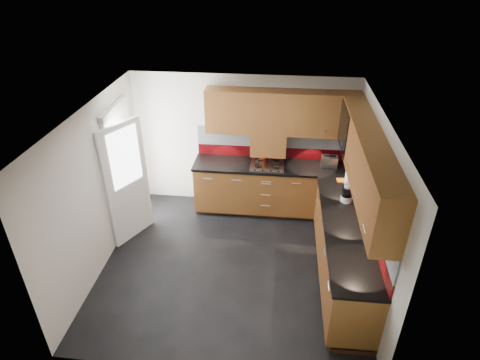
# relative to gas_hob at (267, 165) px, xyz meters

# --- Properties ---
(room) EXTENTS (4.00, 3.80, 2.64)m
(room) POSITION_rel_gas_hob_xyz_m (-0.45, -1.47, 0.54)
(room) COLOR black
(base_cabinets) EXTENTS (2.70, 3.20, 0.95)m
(base_cabinets) POSITION_rel_gas_hob_xyz_m (0.62, -0.75, -0.52)
(base_cabinets) COLOR #592C14
(base_cabinets) RESTS_ON room
(countertop) EXTENTS (2.72, 3.22, 0.04)m
(countertop) POSITION_rel_gas_hob_xyz_m (0.60, -0.77, -0.03)
(countertop) COLOR black
(countertop) RESTS_ON base_cabinets
(backsplash) EXTENTS (2.70, 3.20, 0.54)m
(backsplash) POSITION_rel_gas_hob_xyz_m (0.83, -0.54, 0.26)
(backsplash) COLOR maroon
(backsplash) RESTS_ON countertop
(upper_cabinets) EXTENTS (2.50, 3.20, 0.72)m
(upper_cabinets) POSITION_rel_gas_hob_xyz_m (0.78, -0.69, 0.88)
(upper_cabinets) COLOR #592C14
(upper_cabinets) RESTS_ON room
(extractor_hood) EXTENTS (0.60, 0.33, 0.40)m
(extractor_hood) POSITION_rel_gas_hob_xyz_m (0.00, 0.17, 0.33)
(extractor_hood) COLOR #592C14
(extractor_hood) RESTS_ON room
(glass_cabinet) EXTENTS (0.32, 0.80, 0.66)m
(glass_cabinet) POSITION_rel_gas_hob_xyz_m (1.26, -0.40, 0.91)
(glass_cabinet) COLOR black
(glass_cabinet) RESTS_ON room
(back_door) EXTENTS (0.42, 1.19, 2.04)m
(back_door) POSITION_rel_gas_hob_xyz_m (-2.23, -0.72, 0.08)
(back_door) COLOR white
(back_door) RESTS_ON room
(gas_hob) EXTENTS (0.57, 0.50, 0.04)m
(gas_hob) POSITION_rel_gas_hob_xyz_m (0.00, 0.00, 0.00)
(gas_hob) COLOR silver
(gas_hob) RESTS_ON countertop
(utensil_pot) EXTENTS (0.12, 0.12, 0.41)m
(utensil_pot) POSITION_rel_gas_hob_xyz_m (-0.10, 0.21, 0.08)
(utensil_pot) COLOR #D14113
(utensil_pot) RESTS_ON countertop
(toaster) EXTENTS (0.27, 0.17, 0.20)m
(toaster) POSITION_rel_gas_hob_xyz_m (1.04, 0.08, 0.08)
(toaster) COLOR silver
(toaster) RESTS_ON countertop
(food_processor) EXTENTS (0.17, 0.17, 0.28)m
(food_processor) POSITION_rel_gas_hob_xyz_m (1.20, -0.98, 0.11)
(food_processor) COLOR white
(food_processor) RESTS_ON countertop
(paper_towel) EXTENTS (0.13, 0.13, 0.23)m
(paper_towel) POSITION_rel_gas_hob_xyz_m (1.28, -0.48, 0.10)
(paper_towel) COLOR white
(paper_towel) RESTS_ON countertop
(orange_cloth) EXTENTS (0.16, 0.14, 0.02)m
(orange_cloth) POSITION_rel_gas_hob_xyz_m (1.20, -0.39, -0.01)
(orange_cloth) COLOR orange
(orange_cloth) RESTS_ON countertop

